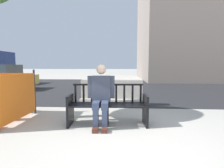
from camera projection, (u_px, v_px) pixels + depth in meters
ground_plane at (125, 149)px, 2.68m from camera, size 200.00×200.00×0.00m
street_asphalt at (123, 86)px, 11.32m from camera, size 120.00×12.00×0.01m
street_bench at (108, 107)px, 3.82m from camera, size 1.71×0.61×0.88m
seated_person at (101, 94)px, 3.74m from camera, size 0.59×0.74×1.31m
jersey_barrier_centre at (112, 95)px, 5.78m from camera, size 2.03×0.78×0.84m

